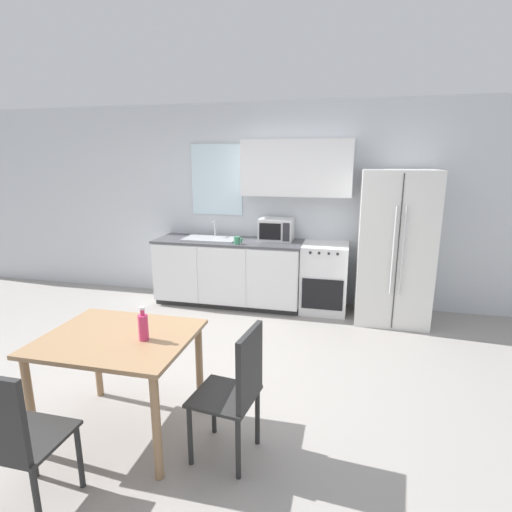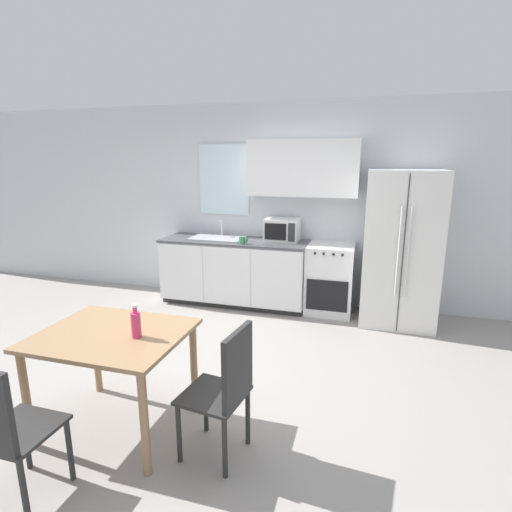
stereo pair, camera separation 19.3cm
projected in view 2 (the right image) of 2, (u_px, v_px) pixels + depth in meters
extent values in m
plane|color=gray|center=(202.00, 379.00, 3.65)|extent=(12.00, 12.00, 0.00)
cube|color=silver|center=(267.00, 205.00, 5.53)|extent=(12.00, 0.06, 2.70)
cube|color=silver|center=(224.00, 180.00, 5.58)|extent=(0.72, 0.04, 0.96)
cube|color=white|center=(303.00, 168.00, 5.10)|extent=(1.42, 0.32, 0.71)
cube|color=#333333|center=(236.00, 299.00, 5.63)|extent=(1.98, 0.59, 0.08)
cube|color=white|center=(235.00, 270.00, 5.50)|extent=(1.98, 0.65, 0.79)
cube|color=white|center=(181.00, 273.00, 5.37)|extent=(0.64, 0.01, 0.77)
cube|color=white|center=(227.00, 276.00, 5.19)|extent=(0.64, 0.01, 0.77)
cube|color=white|center=(276.00, 281.00, 5.01)|extent=(0.64, 0.01, 0.77)
cube|color=#4C4C51|center=(235.00, 241.00, 5.40)|extent=(2.00, 0.67, 0.03)
cube|color=white|center=(330.00, 279.00, 5.19)|extent=(0.59, 0.58, 0.90)
cube|color=black|center=(327.00, 296.00, 4.95)|extent=(0.51, 0.01, 0.39)
cylinder|color=#262626|center=(315.00, 253.00, 4.86)|extent=(0.03, 0.02, 0.03)
cylinder|color=#262626|center=(324.00, 254.00, 4.83)|extent=(0.03, 0.02, 0.03)
cylinder|color=#262626|center=(334.00, 254.00, 4.80)|extent=(0.03, 0.02, 0.03)
cylinder|color=#262626|center=(342.00, 255.00, 4.77)|extent=(0.03, 0.02, 0.03)
cube|color=silver|center=(401.00, 248.00, 4.77)|extent=(0.86, 0.77, 1.85)
cube|color=#3F3F3F|center=(403.00, 256.00, 4.41)|extent=(0.01, 0.01, 1.79)
cylinder|color=silver|center=(399.00, 253.00, 4.39)|extent=(0.02, 0.02, 1.01)
cylinder|color=silver|center=(408.00, 253.00, 4.36)|extent=(0.02, 0.02, 1.01)
cube|color=#B7BABC|center=(217.00, 238.00, 5.47)|extent=(0.72, 0.44, 0.02)
cylinder|color=silver|center=(222.00, 228.00, 5.61)|extent=(0.02, 0.02, 0.21)
cylinder|color=silver|center=(220.00, 222.00, 5.52)|extent=(0.02, 0.14, 0.02)
cube|color=silver|center=(282.00, 230.00, 5.31)|extent=(0.44, 0.35, 0.30)
cube|color=black|center=(275.00, 232.00, 5.16)|extent=(0.28, 0.01, 0.21)
cube|color=#2D2D33|center=(291.00, 233.00, 5.10)|extent=(0.09, 0.01, 0.24)
cylinder|color=#3F8C66|center=(242.00, 240.00, 5.12)|extent=(0.08, 0.08, 0.10)
torus|color=#3F8C66|center=(247.00, 240.00, 5.10)|extent=(0.02, 0.07, 0.07)
cube|color=#997551|center=(112.00, 335.00, 2.84)|extent=(1.03, 0.85, 0.03)
cylinder|color=#997551|center=(26.00, 400.00, 2.72)|extent=(0.06, 0.06, 0.73)
cylinder|color=#997551|center=(144.00, 424.00, 2.47)|extent=(0.06, 0.06, 0.73)
cylinder|color=#997551|center=(96.00, 352.00, 3.39)|extent=(0.06, 0.06, 0.73)
cylinder|color=#997551|center=(194.00, 367.00, 3.15)|extent=(0.06, 0.06, 0.73)
cube|color=#282828|center=(20.00, 430.00, 2.30)|extent=(0.40, 0.40, 0.02)
cylinder|color=#282828|center=(26.00, 439.00, 2.56)|extent=(0.03, 0.03, 0.43)
cylinder|color=#282828|center=(70.00, 450.00, 2.46)|extent=(0.03, 0.03, 0.43)
cylinder|color=#282828|center=(24.00, 493.00, 2.14)|extent=(0.03, 0.03, 0.43)
cube|color=#282828|center=(214.00, 395.00, 2.64)|extent=(0.45, 0.45, 0.02)
cube|color=#282828|center=(238.00, 366.00, 2.51)|extent=(0.08, 0.37, 0.48)
cylinder|color=#282828|center=(179.00, 433.00, 2.61)|extent=(0.03, 0.03, 0.43)
cylinder|color=#282828|center=(206.00, 405.00, 2.91)|extent=(0.03, 0.03, 0.43)
cylinder|color=#282828|center=(225.00, 448.00, 2.48)|extent=(0.03, 0.03, 0.43)
cylinder|color=#282828|center=(248.00, 416.00, 2.78)|extent=(0.03, 0.03, 0.43)
cylinder|color=#DB386B|center=(136.00, 325.00, 2.75)|extent=(0.07, 0.07, 0.18)
cylinder|color=#DB386B|center=(135.00, 310.00, 2.72)|extent=(0.03, 0.03, 0.04)
cylinder|color=white|center=(135.00, 306.00, 2.72)|extent=(0.04, 0.04, 0.02)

